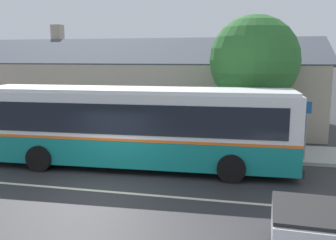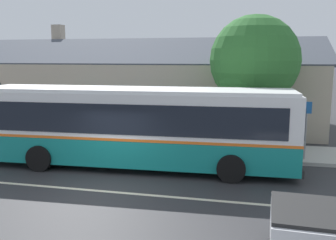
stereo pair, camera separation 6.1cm
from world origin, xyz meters
name	(u,v)px [view 1 (the left image)]	position (x,y,z in m)	size (l,w,h in m)	color
ground_plane	(102,191)	(0.00, 0.00, 0.00)	(300.00, 300.00, 0.00)	#2D2D30
sidewalk_far	(150,146)	(0.00, 6.00, 0.07)	(60.00, 3.00, 0.15)	#ADAAA3
lane_divider_stripe	(102,191)	(0.00, 0.00, 0.00)	(60.00, 0.16, 0.01)	beige
community_building	(138,91)	(-2.71, 12.92, 2.06)	(22.98, 8.58, 6.54)	tan
transit_bus	(134,125)	(0.21, 2.90, 1.68)	(12.53, 3.10, 3.13)	#147F7A
street_tree_primary	(253,64)	(4.66, 7.09, 4.01)	(4.19, 4.19, 6.26)	#4C3828
bus_stop_sign	(306,124)	(6.87, 4.99, 1.64)	(0.36, 0.07, 2.40)	gray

